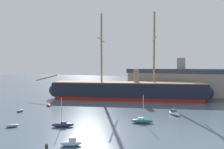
# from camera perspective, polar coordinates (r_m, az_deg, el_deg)

# --- Properties ---
(tall_ship) EXTENTS (65.02, 21.13, 31.73)m
(tall_ship) POSITION_cam_1_polar(r_m,az_deg,el_deg) (72.46, 4.46, -4.69)
(tall_ship) COLOR maroon
(tall_ship) RESTS_ON ground
(dinghy_foreground_left) EXTENTS (2.48, 2.55, 0.59)m
(dinghy_foreground_left) POSITION_cam_1_polar(r_m,az_deg,el_deg) (46.59, -27.11, -13.13)
(dinghy_foreground_left) COLOR gray
(dinghy_foreground_left) RESTS_ON ground
(motorboat_foreground_right) EXTENTS (3.64, 2.58, 1.41)m
(motorboat_foreground_right) POSITION_cam_1_polar(r_m,az_deg,el_deg) (33.48, -11.79, -18.90)
(motorboat_foreground_right) COLOR #7FB2D6
(motorboat_foreground_right) RESTS_ON ground
(sailboat_near_centre) EXTENTS (4.74, 3.21, 5.98)m
(sailboat_near_centre) POSITION_cam_1_polar(r_m,az_deg,el_deg) (42.98, -14.16, -13.97)
(sailboat_near_centre) COLOR #1E284C
(sailboat_near_centre) RESTS_ON ground
(dinghy_mid_left) EXTENTS (1.19, 2.38, 0.55)m
(dinghy_mid_left) POSITION_cam_1_polar(r_m,az_deg,el_deg) (60.08, -25.24, -9.54)
(dinghy_mid_left) COLOR #236670
(dinghy_mid_left) RESTS_ON ground
(sailboat_mid_right) EXTENTS (5.02, 2.62, 6.26)m
(sailboat_mid_right) POSITION_cam_1_polar(r_m,az_deg,el_deg) (44.86, 8.75, -13.17)
(sailboat_mid_right) COLOR #236670
(sailboat_mid_right) RESTS_ON ground
(dinghy_alongside_bow) EXTENTS (2.81, 2.80, 0.65)m
(dinghy_alongside_bow) POSITION_cam_1_polar(r_m,az_deg,el_deg) (64.99, -18.02, -8.44)
(dinghy_alongside_bow) COLOR #B22D28
(dinghy_alongside_bow) RESTS_ON ground
(motorboat_alongside_stern) EXTENTS (3.54, 3.49, 1.47)m
(motorboat_alongside_stern) POSITION_cam_1_polar(r_m,az_deg,el_deg) (53.48, 17.66, -10.65)
(motorboat_alongside_stern) COLOR silver
(motorboat_alongside_stern) RESTS_ON ground
(dinghy_far_left) EXTENTS (2.49, 2.25, 0.56)m
(dinghy_far_left) POSITION_cam_1_polar(r_m,az_deg,el_deg) (86.49, -15.56, -5.65)
(dinghy_far_left) COLOR orange
(dinghy_far_left) RESTS_ON ground
(motorboat_distant_centre) EXTENTS (3.48, 2.65, 1.35)m
(motorboat_distant_centre) POSITION_cam_1_polar(r_m,az_deg,el_deg) (84.08, 3.91, -5.66)
(motorboat_distant_centre) COLOR orange
(motorboat_distant_centre) RESTS_ON ground
(dockside_warehouse_right) EXTENTS (61.08, 14.31, 15.75)m
(dockside_warehouse_right) POSITION_cam_1_polar(r_m,az_deg,el_deg) (86.15, 23.78, -2.26)
(dockside_warehouse_right) COLOR #565659
(dockside_warehouse_right) RESTS_ON ground
(seagull_in_flight) EXTENTS (0.81, 1.13, 0.14)m
(seagull_in_flight) POSITION_cam_1_polar(r_m,az_deg,el_deg) (37.31, -14.49, -1.41)
(seagull_in_flight) COLOR silver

